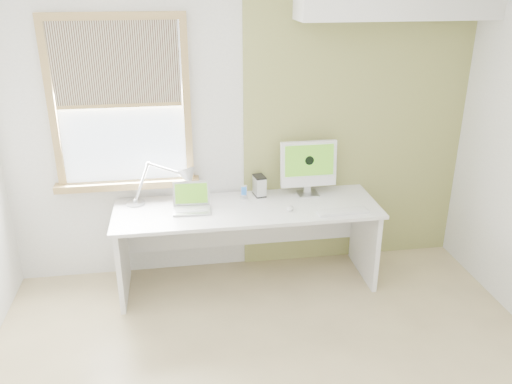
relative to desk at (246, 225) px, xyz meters
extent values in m
cube|color=silver|center=(0.02, 0.32, 0.77)|extent=(4.00, 0.02, 2.60)
cube|color=olive|center=(1.02, 0.30, 0.77)|extent=(2.00, 0.02, 2.60)
cube|color=olive|center=(-1.51, 0.28, 1.02)|extent=(0.06, 0.06, 1.42)
cube|color=olive|center=(-0.45, 0.28, 1.02)|extent=(0.06, 0.06, 1.42)
cube|color=olive|center=(-0.98, 0.28, 1.70)|extent=(1.00, 0.06, 0.06)
cube|color=olive|center=(-0.98, 0.26, 0.34)|extent=(1.20, 0.14, 0.06)
cube|color=#D1E2F9|center=(-0.98, 0.30, 1.02)|extent=(1.00, 0.01, 1.30)
cube|color=beige|center=(-0.98, 0.25, 1.34)|extent=(0.98, 0.02, 0.65)
cube|color=olive|center=(-0.98, 0.25, 1.02)|extent=(0.98, 0.03, 0.03)
cube|color=white|center=(0.00, -0.06, 0.18)|extent=(2.20, 0.70, 0.03)
cube|color=white|center=(-1.05, -0.06, -0.18)|extent=(0.04, 0.64, 0.70)
cube|color=white|center=(1.05, -0.06, -0.18)|extent=(0.04, 0.64, 0.70)
cube|color=white|center=(0.00, 0.26, -0.08)|extent=(2.08, 0.02, 0.48)
cylinder|color=#B3B6B8|center=(-0.92, 0.14, 0.21)|extent=(0.17, 0.17, 0.02)
sphere|color=#B3B6B8|center=(-0.92, 0.14, 0.22)|extent=(0.05, 0.05, 0.05)
cylinder|color=#B3B6B8|center=(-0.86, 0.15, 0.38)|extent=(0.15, 0.03, 0.33)
sphere|color=#B3B6B8|center=(-0.79, 0.15, 0.54)|extent=(0.04, 0.04, 0.04)
cylinder|color=#B3B6B8|center=(-0.64, 0.15, 0.49)|extent=(0.30, 0.05, 0.13)
sphere|color=#B3B6B8|center=(-0.50, 0.14, 0.44)|extent=(0.04, 0.04, 0.04)
cone|color=#B3B6B8|center=(-0.47, 0.14, 0.41)|extent=(0.25, 0.26, 0.20)
cube|color=#B3B6B8|center=(-0.46, -0.07, 0.20)|extent=(0.31, 0.22, 0.02)
cube|color=#B2B5B7|center=(-0.46, -0.07, 0.21)|extent=(0.26, 0.14, 0.00)
cube|color=#B3B6B8|center=(-0.45, 0.04, 0.31)|extent=(0.30, 0.08, 0.20)
cube|color=#468419|center=(-0.45, 0.03, 0.31)|extent=(0.27, 0.06, 0.16)
cylinder|color=#B3B6B8|center=(0.00, 0.13, 0.20)|extent=(0.08, 0.08, 0.02)
cube|color=#B3B6B8|center=(0.00, 0.13, 0.27)|extent=(0.05, 0.02, 0.10)
cube|color=#194C99|center=(0.00, 0.12, 0.27)|extent=(0.04, 0.01, 0.08)
cube|color=#B3B6B8|center=(0.14, 0.17, 0.29)|extent=(0.11, 0.15, 0.18)
cube|color=black|center=(0.14, 0.17, 0.37)|extent=(0.11, 0.15, 0.01)
cube|color=black|center=(0.14, 0.17, 0.20)|extent=(0.11, 0.15, 0.01)
cube|color=#B3B6B8|center=(0.56, 0.13, 0.20)|extent=(0.18, 0.16, 0.01)
cube|color=#B3B6B8|center=(0.56, 0.16, 0.28)|extent=(0.06, 0.02, 0.16)
cube|color=white|center=(0.56, 0.15, 0.47)|extent=(0.49, 0.09, 0.40)
cube|color=#468419|center=(0.56, 0.12, 0.51)|extent=(0.43, 0.04, 0.27)
cylinder|color=black|center=(0.56, 0.12, 0.51)|extent=(0.08, 0.01, 0.08)
cube|color=white|center=(0.75, -0.29, 0.20)|extent=(0.43, 0.15, 0.02)
cube|color=white|center=(0.75, -0.29, 0.21)|extent=(0.40, 0.11, 0.00)
ellipsoid|color=white|center=(0.34, -0.17, 0.21)|extent=(0.09, 0.11, 0.03)
camera|label=1|loc=(-0.54, -4.01, 1.98)|focal=36.83mm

